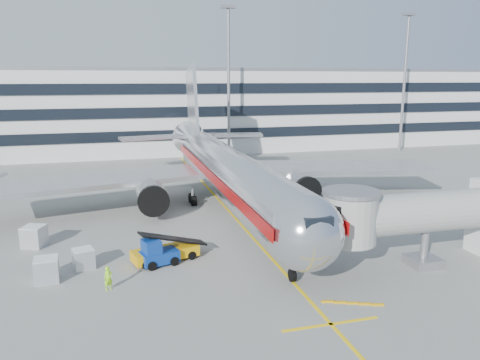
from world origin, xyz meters
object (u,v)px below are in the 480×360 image
object	(u,v)px
main_jet	(225,169)
belt_loader	(165,252)
ramp_worker	(108,278)
cargo_container_right	(34,236)
baggage_tug	(157,254)
cargo_container_left	(83,259)
cargo_container_front	(47,270)

from	to	relation	value
main_jet	belt_loader	distance (m)	16.18
main_jet	ramp_worker	world-z (taller)	main_jet
cargo_container_right	main_jet	bearing A→B (deg)	22.50
baggage_tug	belt_loader	bearing A→B (deg)	46.01
cargo_container_right	belt_loader	bearing A→B (deg)	-30.53
baggage_tug	cargo_container_left	size ratio (longest dim) A/B	1.77
cargo_container_front	main_jet	bearing A→B (deg)	42.75
main_jet	cargo_container_left	size ratio (longest dim) A/B	29.35
main_jet	ramp_worker	distance (m)	21.84
belt_loader	baggage_tug	bearing A→B (deg)	-133.99
belt_loader	cargo_container_front	distance (m)	8.49
cargo_container_left	main_jet	bearing A→B (deg)	43.72
baggage_tug	cargo_container_left	world-z (taller)	baggage_tug
belt_loader	cargo_container_left	bearing A→B (deg)	178.66
cargo_container_right	cargo_container_front	bearing A→B (deg)	-76.20
cargo_container_right	ramp_worker	world-z (taller)	cargo_container_right
cargo_container_right	cargo_container_front	distance (m)	7.82
cargo_container_right	cargo_container_front	world-z (taller)	cargo_container_right
cargo_container_front	ramp_worker	size ratio (longest dim) A/B	1.03
main_jet	belt_loader	bearing A→B (deg)	-120.67
cargo_container_front	baggage_tug	bearing A→B (deg)	6.30
cargo_container_left	baggage_tug	bearing A→B (deg)	-9.35
main_jet	baggage_tug	size ratio (longest dim) A/B	16.54
baggage_tug	ramp_worker	distance (m)	4.91
main_jet	baggage_tug	xyz separation A→B (m)	(-8.76, -14.32, -3.33)
ramp_worker	baggage_tug	bearing A→B (deg)	17.73
belt_loader	cargo_container_front	world-z (taller)	belt_loader
baggage_tug	ramp_worker	size ratio (longest dim) A/B	1.87
cargo_container_right	ramp_worker	bearing A→B (deg)	-59.54
cargo_container_left	cargo_container_right	distance (m)	7.23
cargo_container_left	ramp_worker	size ratio (longest dim) A/B	1.05
belt_loader	cargo_container_left	distance (m)	6.01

